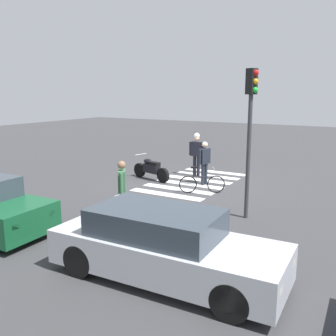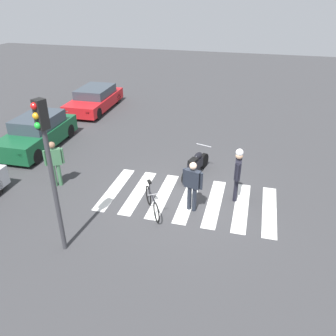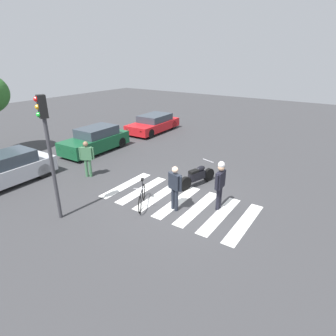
# 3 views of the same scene
# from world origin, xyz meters

# --- Properties ---
(ground_plane) EXTENTS (60.00, 60.00, 0.00)m
(ground_plane) POSITION_xyz_m (0.00, 0.00, 0.00)
(ground_plane) COLOR #38383A
(police_motorcycle) EXTENTS (2.03, 0.82, 1.02)m
(police_motorcycle) POSITION_xyz_m (1.73, 0.08, 0.45)
(police_motorcycle) COLOR black
(police_motorcycle) RESTS_ON ground_plane
(leaning_bicycle) EXTENTS (1.45, 0.91, 0.98)m
(leaning_bicycle) POSITION_xyz_m (-1.02, 0.97, 0.36)
(leaning_bicycle) COLOR black
(leaning_bicycle) RESTS_ON ground_plane
(officer_on_foot) EXTENTS (0.70, 0.25, 1.89)m
(officer_on_foot) POSITION_xyz_m (0.41, -1.54, 1.11)
(officer_on_foot) COLOR black
(officer_on_foot) RESTS_ON ground_plane
(officer_by_motorcycle) EXTENTS (0.32, 0.67, 1.72)m
(officer_by_motorcycle) POSITION_xyz_m (-0.57, -0.23, 0.99)
(officer_by_motorcycle) COLOR #1E232D
(officer_by_motorcycle) RESTS_ON ground_plane
(pedestrian_bystander) EXTENTS (0.44, 0.59, 1.73)m
(pedestrian_bystander) POSITION_xyz_m (-0.31, 4.79, 1.00)
(pedestrian_bystander) COLOR #3F724C
(pedestrian_bystander) RESTS_ON ground_plane
(crosswalk_stripes) EXTENTS (2.93, 5.85, 0.01)m
(crosswalk_stripes) POSITION_xyz_m (0.00, -0.00, 0.00)
(crosswalk_stripes) COLOR silver
(crosswalk_stripes) RESTS_ON ground_plane
(car_green_compact) EXTENTS (4.26, 1.83, 1.44)m
(car_green_compact) POSITION_xyz_m (2.51, 7.39, 0.68)
(car_green_compact) COLOR black
(car_green_compact) RESTS_ON ground_plane
(car_red_convertible) EXTENTS (4.55, 2.03, 1.26)m
(car_red_convertible) POSITION_xyz_m (8.13, 7.32, 0.61)
(car_red_convertible) COLOR black
(car_red_convertible) RESTS_ON ground_plane
(traffic_light_pole) EXTENTS (0.36, 0.31, 4.26)m
(traffic_light_pole) POSITION_xyz_m (-3.33, 2.82, 2.86)
(traffic_light_pole) COLOR #38383D
(traffic_light_pole) RESTS_ON ground_plane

